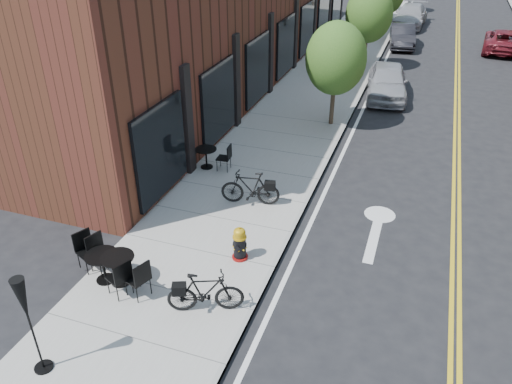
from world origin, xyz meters
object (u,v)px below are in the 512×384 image
at_px(bistro_set_c, 206,155).
at_px(parked_car_far, 504,41).
at_px(bistro_set_b, 119,266).
at_px(parked_car_c, 411,16).
at_px(bicycle_right, 205,292).
at_px(patio_umbrella, 25,307).
at_px(parked_car_a, 387,81).
at_px(parked_car_b, 402,36).
at_px(bicycle_left, 250,188).
at_px(fire_hydrant, 240,244).
at_px(bistro_set_a, 103,264).

xyz_separation_m(bistro_set_c, parked_car_far, (9.94, 19.00, 0.07)).
bearing_deg(bistro_set_b, parked_car_c, 102.67).
relative_size(bistro_set_b, parked_car_far, 0.39).
xyz_separation_m(bicycle_right, parked_car_far, (7.29, 24.89, 0.02)).
relative_size(patio_umbrella, parked_car_far, 0.47).
height_order(parked_car_a, parked_car_b, parked_car_a).
bearing_deg(bicycle_left, bistro_set_c, -138.67).
bearing_deg(fire_hydrant, parked_car_c, 75.48).
relative_size(bistro_set_b, bistro_set_c, 1.10).
bearing_deg(bicycle_left, parked_car_b, 162.46).
bearing_deg(parked_car_c, parked_car_b, -86.98).
bearing_deg(patio_umbrella, bicycle_right, 47.17).
distance_m(bicycle_right, bistro_set_a, 2.53).
height_order(fire_hydrant, bistro_set_b, bistro_set_b).
distance_m(patio_umbrella, parked_car_a, 17.75).
xyz_separation_m(bicycle_right, bistro_set_c, (-2.65, 5.90, -0.05)).
xyz_separation_m(bicycle_left, bistro_set_a, (-1.94, -4.18, -0.03)).
height_order(bistro_set_c, parked_car_b, parked_car_b).
relative_size(bistro_set_b, parked_car_c, 0.36).
xyz_separation_m(bistro_set_b, parked_car_c, (3.89, 29.93, 0.11)).
distance_m(patio_umbrella, parked_car_b, 26.82).
bearing_deg(bicycle_right, patio_umbrella, 114.87).
xyz_separation_m(fire_hydrant, bistro_set_a, (-2.56, -1.76, 0.05)).
height_order(parked_car_a, parked_car_c, parked_car_a).
height_order(fire_hydrant, parked_car_far, parked_car_far).
bearing_deg(bistro_set_b, patio_umbrella, -70.51).
height_order(bistro_set_b, parked_car_a, parked_car_a).
bearing_deg(parked_car_far, parked_car_c, -38.37).
bearing_deg(bistro_set_b, parked_car_a, 94.61).
xyz_separation_m(bicycle_left, parked_car_c, (2.32, 25.80, 0.08)).
xyz_separation_m(bistro_set_c, patio_umbrella, (0.47, -8.26, 1.07)).
bearing_deg(bistro_set_c, bicycle_left, -41.70).
relative_size(bicycle_left, parked_car_c, 0.35).
distance_m(fire_hydrant, parked_car_a, 13.15).
distance_m(parked_car_c, parked_car_far, 7.61).
xyz_separation_m(fire_hydrant, bicycle_left, (-0.62, 2.42, 0.08)).
height_order(bicycle_right, parked_car_b, parked_car_b).
distance_m(bistro_set_b, parked_car_c, 30.18).
distance_m(bistro_set_a, bistro_set_b, 0.37).
bearing_deg(parked_car_b, bistro_set_b, -106.65).
bearing_deg(bistro_set_a, parked_car_a, 98.04).
distance_m(bicycle_left, parked_car_far, 22.05).
height_order(bicycle_right, parked_car_far, parked_car_far).
distance_m(fire_hydrant, parked_car_far, 24.14).
xyz_separation_m(fire_hydrant, bistro_set_b, (-2.19, -1.71, 0.05)).
bearing_deg(bicycle_right, bicycle_left, -14.52).
xyz_separation_m(bicycle_left, bistro_set_b, (-1.58, -4.13, -0.03)).
bearing_deg(patio_umbrella, parked_car_c, 83.12).
height_order(bicycle_left, bicycle_right, bicycle_left).
bearing_deg(parked_car_a, parked_car_c, 84.03).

